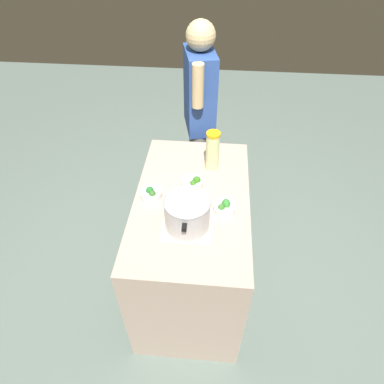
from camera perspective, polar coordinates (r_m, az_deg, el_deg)
The scene contains 9 objects.
ground_plane at distance 2.76m, azimuth 0.00°, elevation -15.04°, with size 8.00×8.00×0.00m, color slate.
counter_slab at distance 2.37m, azimuth 0.00°, elevation -9.13°, with size 1.16×0.69×0.94m, color tan.
dish_cloth at distance 1.87m, azimuth -0.80°, elevation -5.56°, with size 0.28×0.28×0.01m, color beige.
cooking_pot at distance 1.80m, azimuth -0.83°, elevation -3.50°, with size 0.32×0.25×0.18m.
lemonade_pitcher at distance 2.16m, azimuth 3.50°, elevation 6.98°, with size 0.09×0.09×0.27m.
broccoli_bowl_front at distance 2.02m, azimuth -6.93°, elevation -0.32°, with size 0.13×0.13×0.07m.
broccoli_bowl_center at distance 1.94m, azimuth 5.55°, elevation -2.57°, with size 0.13×0.13×0.07m.
broccoli_bowl_back at distance 2.08m, azimuth 0.15°, elevation 1.53°, with size 0.13×0.13×0.08m.
person_cook at distance 2.70m, azimuth 1.24°, elevation 11.79°, with size 0.50×0.27×1.69m.
Camera 1 is at (-1.43, -0.13, 2.36)m, focal length 31.45 mm.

